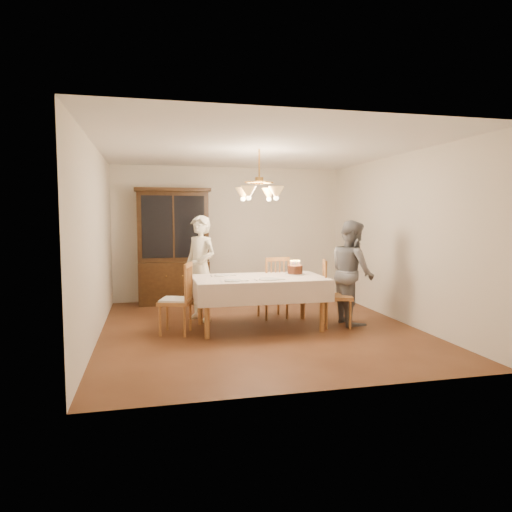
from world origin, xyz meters
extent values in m
plane|color=#512A17|center=(0.00, 0.00, 0.00)|extent=(5.00, 5.00, 0.00)
plane|color=white|center=(0.00, 0.00, 2.60)|extent=(5.00, 5.00, 0.00)
plane|color=beige|center=(0.00, 2.50, 1.30)|extent=(4.50, 0.00, 4.50)
plane|color=beige|center=(0.00, -2.50, 1.30)|extent=(4.50, 0.00, 4.50)
plane|color=beige|center=(-2.25, 0.00, 1.30)|extent=(0.00, 5.00, 5.00)
plane|color=beige|center=(2.25, 0.00, 1.30)|extent=(0.00, 5.00, 5.00)
cube|color=brown|center=(0.00, 0.00, 0.73)|extent=(1.80, 1.00, 0.04)
cube|color=white|center=(0.00, 0.00, 0.75)|extent=(1.90, 1.10, 0.01)
cylinder|color=brown|center=(-0.82, -0.42, 0.35)|extent=(0.07, 0.07, 0.71)
cylinder|color=brown|center=(0.82, -0.42, 0.35)|extent=(0.07, 0.07, 0.71)
cylinder|color=brown|center=(-0.82, 0.42, 0.35)|extent=(0.07, 0.07, 0.71)
cylinder|color=brown|center=(0.82, 0.42, 0.35)|extent=(0.07, 0.07, 0.71)
cube|color=black|center=(-1.12, 2.23, 0.40)|extent=(1.30, 0.50, 0.80)
cube|color=black|center=(-1.12, 2.28, 1.45)|extent=(1.30, 0.40, 1.30)
cube|color=black|center=(-1.12, 2.08, 1.45)|extent=(1.14, 0.01, 1.14)
cube|color=black|center=(-1.12, 2.23, 2.13)|extent=(1.38, 0.54, 0.06)
cube|color=brown|center=(0.38, 0.63, 0.45)|extent=(0.50, 0.48, 0.05)
cube|color=brown|center=(0.41, 0.44, 0.97)|extent=(0.40, 0.09, 0.06)
cylinder|color=brown|center=(0.53, 0.83, 0.21)|extent=(0.04, 0.04, 0.43)
cylinder|color=brown|center=(0.18, 0.77, 0.21)|extent=(0.04, 0.04, 0.43)
cylinder|color=brown|center=(0.58, 0.49, 0.21)|extent=(0.04, 0.04, 0.43)
cylinder|color=brown|center=(0.23, 0.44, 0.21)|extent=(0.04, 0.04, 0.43)
cube|color=brown|center=(-1.22, -0.05, 0.45)|extent=(0.53, 0.55, 0.05)
cube|color=brown|center=(-1.04, -0.10, 0.97)|extent=(0.15, 0.39, 0.06)
cylinder|color=brown|center=(-1.33, 0.18, 0.21)|extent=(0.04, 0.04, 0.43)
cylinder|color=brown|center=(-1.43, -0.17, 0.21)|extent=(0.04, 0.04, 0.43)
cylinder|color=brown|center=(-1.00, 0.08, 0.21)|extent=(0.04, 0.04, 0.43)
cylinder|color=brown|center=(-1.11, -0.27, 0.21)|extent=(0.04, 0.04, 0.43)
cube|color=beige|center=(-1.22, -0.05, 0.48)|extent=(0.48, 0.50, 0.03)
cube|color=brown|center=(1.15, -0.18, 0.45)|extent=(0.53, 0.54, 0.05)
cube|color=brown|center=(0.97, -0.13, 0.97)|extent=(0.15, 0.39, 0.06)
cylinder|color=brown|center=(1.26, -0.40, 0.21)|extent=(0.04, 0.04, 0.43)
cylinder|color=brown|center=(1.37, -0.06, 0.21)|extent=(0.04, 0.04, 0.43)
cylinder|color=brown|center=(0.94, -0.31, 0.21)|extent=(0.04, 0.04, 0.43)
cylinder|color=brown|center=(1.04, 0.04, 0.21)|extent=(0.04, 0.04, 0.43)
imported|color=#F4EBCE|center=(-0.78, 0.71, 0.83)|extent=(0.69, 0.72, 1.66)
imported|color=slate|center=(1.45, -0.03, 0.79)|extent=(0.63, 0.79, 1.59)
cylinder|color=white|center=(0.60, 0.14, 0.77)|extent=(0.30, 0.30, 0.01)
cylinder|color=#34170C|center=(0.60, 0.14, 0.83)|extent=(0.23, 0.23, 0.12)
cylinder|color=#598CD8|center=(0.66, 0.14, 0.93)|extent=(0.01, 0.01, 0.07)
sphere|color=#FFB23F|center=(0.66, 0.14, 0.97)|extent=(0.01, 0.01, 0.01)
cylinder|color=pink|center=(0.66, 0.17, 0.93)|extent=(0.01, 0.01, 0.07)
sphere|color=#FFB23F|center=(0.66, 0.17, 0.97)|extent=(0.01, 0.01, 0.01)
cylinder|color=#EACC66|center=(0.64, 0.19, 0.93)|extent=(0.01, 0.01, 0.07)
sphere|color=#FFB23F|center=(0.64, 0.19, 0.97)|extent=(0.01, 0.01, 0.01)
cylinder|color=#598CD8|center=(0.62, 0.20, 0.93)|extent=(0.01, 0.01, 0.07)
sphere|color=#FFB23F|center=(0.62, 0.20, 0.97)|extent=(0.01, 0.01, 0.01)
cylinder|color=pink|center=(0.59, 0.21, 0.93)|extent=(0.01, 0.01, 0.07)
sphere|color=#FFB23F|center=(0.59, 0.21, 0.97)|extent=(0.01, 0.01, 0.01)
cylinder|color=#EACC66|center=(0.56, 0.20, 0.93)|extent=(0.01, 0.01, 0.07)
sphere|color=#FFB23F|center=(0.56, 0.20, 0.97)|extent=(0.01, 0.01, 0.01)
cylinder|color=#598CD8|center=(0.54, 0.18, 0.93)|extent=(0.01, 0.01, 0.07)
sphere|color=#FFB23F|center=(0.54, 0.18, 0.97)|extent=(0.01, 0.01, 0.01)
cylinder|color=pink|center=(0.53, 0.15, 0.93)|extent=(0.01, 0.01, 0.07)
sphere|color=#FFB23F|center=(0.53, 0.15, 0.97)|extent=(0.01, 0.01, 0.01)
cylinder|color=#EACC66|center=(0.53, 0.13, 0.93)|extent=(0.01, 0.01, 0.07)
sphere|color=#FFB23F|center=(0.53, 0.13, 0.97)|extent=(0.01, 0.01, 0.01)
cylinder|color=#598CD8|center=(0.54, 0.10, 0.93)|extent=(0.01, 0.01, 0.07)
sphere|color=#FFB23F|center=(0.54, 0.10, 0.97)|extent=(0.01, 0.01, 0.01)
cylinder|color=pink|center=(0.56, 0.08, 0.93)|extent=(0.01, 0.01, 0.07)
sphere|color=#FFB23F|center=(0.56, 0.08, 0.97)|extent=(0.01, 0.01, 0.01)
cylinder|color=#EACC66|center=(0.59, 0.07, 0.93)|extent=(0.01, 0.01, 0.07)
sphere|color=#FFB23F|center=(0.59, 0.07, 0.97)|extent=(0.01, 0.01, 0.01)
cylinder|color=#598CD8|center=(0.62, 0.08, 0.93)|extent=(0.01, 0.01, 0.07)
sphere|color=#FFB23F|center=(0.62, 0.08, 0.97)|extent=(0.01, 0.01, 0.01)
cylinder|color=pink|center=(0.64, 0.09, 0.93)|extent=(0.01, 0.01, 0.07)
sphere|color=#FFB23F|center=(0.64, 0.09, 0.97)|extent=(0.01, 0.01, 0.01)
cylinder|color=#EACC66|center=(0.66, 0.11, 0.93)|extent=(0.01, 0.01, 0.07)
sphere|color=#FFB23F|center=(0.66, 0.11, 0.97)|extent=(0.01, 0.01, 0.01)
cylinder|color=white|center=(-0.45, -0.33, 0.77)|extent=(0.23, 0.23, 0.02)
cube|color=silver|center=(-0.61, -0.33, 0.76)|extent=(0.01, 0.16, 0.01)
cube|color=beige|center=(-0.29, -0.33, 0.76)|extent=(0.10, 0.10, 0.01)
cylinder|color=white|center=(0.06, -0.30, 0.77)|extent=(0.27, 0.27, 0.02)
cube|color=silver|center=(-0.12, -0.30, 0.76)|extent=(0.02, 0.16, 0.01)
cube|color=beige|center=(0.25, -0.30, 0.76)|extent=(0.10, 0.10, 0.01)
cylinder|color=white|center=(-0.51, 0.24, 0.77)|extent=(0.23, 0.23, 0.02)
cube|color=silver|center=(-0.67, 0.24, 0.76)|extent=(0.01, 0.16, 0.01)
cube|color=beige|center=(-0.35, 0.24, 0.76)|extent=(0.10, 0.10, 0.01)
cylinder|color=#BF8C3F|center=(0.00, 0.00, 2.40)|extent=(0.02, 0.02, 0.40)
cylinder|color=#BF8C3F|center=(0.00, 0.00, 2.15)|extent=(0.12, 0.12, 0.10)
cone|color=#D8994C|center=(0.20, 0.20, 1.97)|extent=(0.22, 0.22, 0.18)
sphere|color=#FFD899|center=(0.20, 0.20, 1.90)|extent=(0.07, 0.07, 0.07)
cone|color=#D8994C|center=(-0.20, 0.20, 1.97)|extent=(0.22, 0.22, 0.18)
sphere|color=#FFD899|center=(-0.20, 0.20, 1.90)|extent=(0.07, 0.07, 0.07)
cone|color=#D8994C|center=(-0.20, -0.20, 1.97)|extent=(0.22, 0.22, 0.18)
sphere|color=#FFD899|center=(-0.20, -0.20, 1.90)|extent=(0.07, 0.07, 0.07)
cone|color=#D8994C|center=(0.20, -0.20, 1.97)|extent=(0.22, 0.22, 0.18)
sphere|color=#FFD899|center=(0.20, -0.20, 1.90)|extent=(0.07, 0.07, 0.07)
camera|label=1|loc=(-1.55, -6.42, 1.65)|focal=32.00mm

